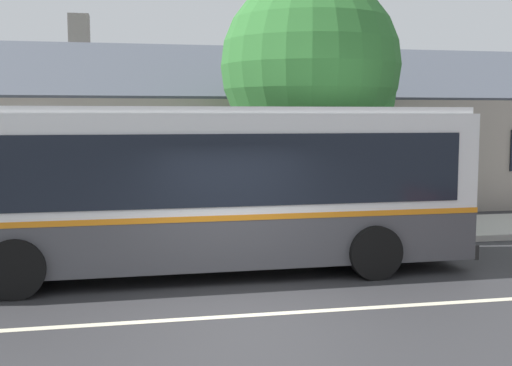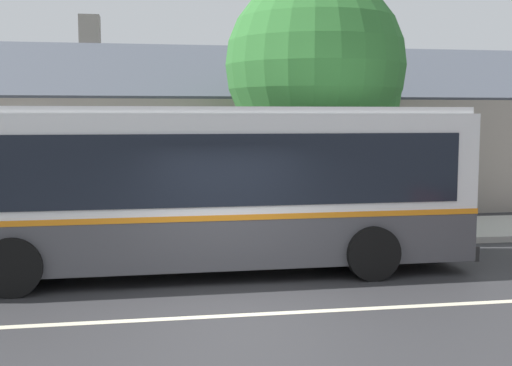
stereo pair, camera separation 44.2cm
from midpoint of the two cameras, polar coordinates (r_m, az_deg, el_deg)
The scene contains 7 objects.
ground_plane at distance 9.86m, azimuth -2.03°, elevation -11.70°, with size 300.00×300.00×0.00m, color #2D2D30.
sidewalk_far at distance 15.62m, azimuth -5.64°, elevation -4.83°, with size 60.00×3.00×0.15m, color #ADAAA3.
lane_divider_stripe at distance 9.86m, azimuth -2.03°, elevation -11.68°, with size 60.00×0.16×0.01m, color beige.
community_building at distance 22.81m, azimuth -0.34°, elevation 3.16°, with size 22.85×8.36×6.45m.
transit_bus at distance 12.27m, azimuth -7.15°, elevation -0.13°, with size 10.83×2.85×3.16m.
street_tree_primary at distance 16.87m, azimuth 4.59°, elevation 9.72°, with size 4.66×4.66×6.61m.
bus_stop_sign at distance 15.87m, azimuth 14.10°, elevation 0.90°, with size 0.36×0.07×2.40m.
Camera 1 is at (-1.74, -9.23, 2.99)m, focal length 45.00 mm.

